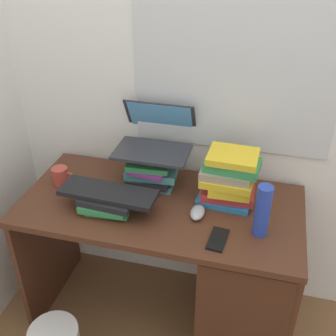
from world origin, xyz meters
TOP-DOWN VIEW (x-y plane):
  - ground_plane at (0.00, 0.00)m, footprint 6.00×6.00m
  - wall_back at (0.00, 0.35)m, footprint 6.00×0.06m
  - desk at (0.31, -0.02)m, footprint 1.25×0.61m
  - book_stack_tall at (-0.08, 0.14)m, footprint 0.25×0.21m
  - book_stack_keyboard_riser at (-0.21, -0.10)m, footprint 0.25×0.18m
  - book_stack_side at (0.29, 0.09)m, footprint 0.26×0.20m
  - laptop at (-0.08, 0.21)m, footprint 0.34×0.32m
  - keyboard at (-0.21, -0.10)m, footprint 0.43×0.16m
  - computer_mouse at (0.18, -0.05)m, footprint 0.06×0.10m
  - mug at (-0.50, 0.03)m, footprint 0.11×0.08m
  - water_bottle at (0.44, -0.10)m, footprint 0.06×0.06m
  - cell_phone at (0.29, -0.18)m, footprint 0.08×0.14m

SIDE VIEW (x-z plane):
  - ground_plane at x=0.00m, z-range 0.00..0.00m
  - desk at x=0.31m, z-range 0.03..0.77m
  - cell_phone at x=0.29m, z-range 0.74..0.75m
  - computer_mouse at x=0.18m, z-range 0.74..0.78m
  - book_stack_keyboard_riser at x=-0.21m, z-range 0.74..0.82m
  - mug at x=-0.50m, z-range 0.74..0.83m
  - book_stack_tall at x=-0.08m, z-range 0.74..0.90m
  - keyboard at x=-0.21m, z-range 0.82..0.84m
  - water_bottle at x=0.44m, z-range 0.74..0.97m
  - book_stack_side at x=0.29m, z-range 0.74..0.99m
  - laptop at x=-0.08m, z-range 0.86..1.06m
  - wall_back at x=0.00m, z-range 0.00..2.60m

